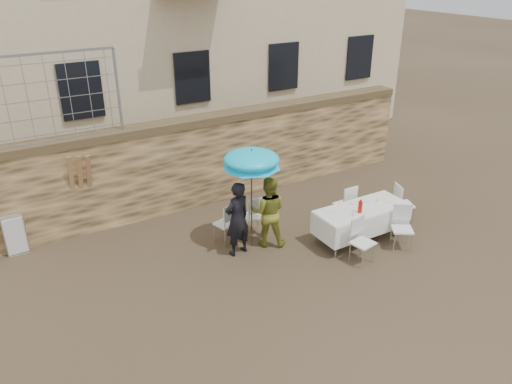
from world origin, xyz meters
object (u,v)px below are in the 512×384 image
man_suit (237,219)px  table_chair_front_left (363,242)px  umbrella (251,162)px  couple_chair_left (225,222)px  banquet_table (362,209)px  woman_dress (268,212)px  table_chair_front_right (403,228)px  table_chair_back (345,203)px  couple_chair_right (253,215)px  chair_stack_right (15,233)px  table_chair_side (404,203)px  soda_bottle (360,207)px

man_suit → table_chair_front_left: bearing=130.4°
man_suit → umbrella: (0.40, 0.10, 1.14)m
couple_chair_left → banquet_table: 2.98m
woman_dress → table_chair_front_right: 2.88m
umbrella → table_chair_back: bearing=-3.3°
table_chair_front_left → table_chair_back: same height
woman_dress → couple_chair_right: size_ratio=1.65×
chair_stack_right → table_chair_side: bearing=-21.3°
couple_chair_left → banquet_table: couple_chair_left is taller
table_chair_front_left → table_chair_front_right: bearing=-10.0°
table_chair_front_left → couple_chair_right: bearing=111.8°
soda_bottle → table_chair_front_left: (-0.40, -0.60, -0.43)m
woman_dress → umbrella: bearing=17.4°
couple_chair_right → soda_bottle: 2.35m
couple_chair_right → table_chair_front_right: 3.24m
couple_chair_right → table_chair_side: 3.57m
umbrella → banquet_table: (2.23, -0.94, -1.23)m
banquet_table → chair_stack_right: size_ratio=2.28×
woman_dress → table_chair_front_right: woman_dress is taller
couple_chair_right → table_chair_back: 2.21m
man_suit → chair_stack_right: bearing=-42.3°
couple_chair_right → chair_stack_right: 5.07m
table_chair_back → man_suit: bearing=-1.9°
woman_dress → chair_stack_right: 5.35m
couple_chair_right → table_chair_front_right: size_ratio=1.00×
chair_stack_right → table_chair_front_right: bearing=-29.2°
table_chair_back → table_chair_side: size_ratio=1.00×
woman_dress → table_chair_front_left: bearing=162.2°
couple_chair_left → table_chair_side: 4.23m
table_chair_back → banquet_table: bearing=74.8°
man_suit → table_chair_back: 2.85m
woman_dress → table_chair_front_right: (2.38, -1.59, -0.31)m
couple_chair_right → chair_stack_right: (-4.72, 1.85, -0.02)m
table_chair_front_left → table_chair_front_right: (1.10, 0.00, 0.00)m
table_chair_front_left → table_chair_side: 2.17m
banquet_table → table_chair_back: 0.86m
table_chair_front_right → table_chair_side: same height
couple_chair_right → table_chair_front_left: size_ratio=1.00×
chair_stack_right → woman_dress: bearing=-26.7°
soda_bottle → table_chair_front_left: soda_bottle is taller
man_suit → banquet_table: bearing=150.8°
table_chair_side → table_chair_back: bearing=78.7°
couple_chair_right → soda_bottle: size_ratio=3.69×
table_chair_side → umbrella: bearing=95.9°
umbrella → chair_stack_right: size_ratio=2.25×
couple_chair_left → table_chair_front_right: size_ratio=1.00×
woman_dress → umbrella: 1.22m
umbrella → table_chair_front_left: size_ratio=2.16×
soda_bottle → table_chair_side: bearing=8.9°
woman_dress → table_chair_side: bearing=-159.3°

